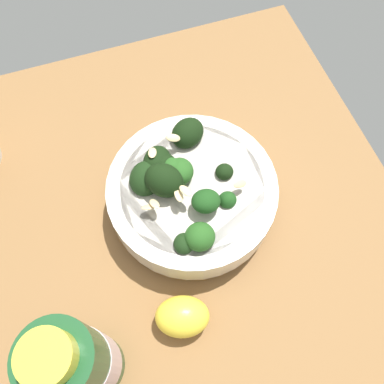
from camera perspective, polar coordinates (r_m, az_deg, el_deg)
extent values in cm
cube|color=brown|center=(55.32, -4.44, -5.59)|extent=(64.84, 64.84, 3.62)
cylinder|color=silver|center=(54.00, 0.00, -1.49)|extent=(11.57, 11.57, 1.44)
cylinder|color=silver|center=(51.38, 0.00, -0.19)|extent=(21.04, 21.04, 4.32)
cylinder|color=beige|center=(49.79, 0.00, 0.67)|extent=(17.69, 17.69, 0.80)
cylinder|color=#4A8F3C|center=(49.38, -3.76, 0.57)|extent=(2.29, 2.16, 1.88)
ellipsoid|color=black|center=(47.59, -3.90, 1.62)|extent=(7.10, 6.16, 6.27)
cylinder|color=#2F662B|center=(47.71, -1.11, -7.72)|extent=(1.43, 1.49, 1.26)
ellipsoid|color=black|center=(46.43, -1.14, -7.22)|extent=(3.58, 3.33, 3.04)
cylinder|color=#2F662B|center=(51.24, -4.08, 2.52)|extent=(2.18, 2.31, 1.75)
ellipsoid|color=black|center=(49.53, -4.23, 3.57)|extent=(4.19, 4.47, 4.01)
cylinder|color=#4A8F3C|center=(49.74, 4.85, -1.76)|extent=(1.35, 1.32, 1.45)
ellipsoid|color=#194216|center=(48.47, 4.98, -1.11)|extent=(3.13, 3.11, 3.32)
cylinder|color=#589D47|center=(48.25, 1.90, -2.10)|extent=(1.51, 1.63, 1.70)
ellipsoid|color=#194216|center=(46.72, 1.97, -1.29)|extent=(3.80, 3.97, 3.90)
cylinder|color=#3C7A32|center=(50.77, -6.55, 0.95)|extent=(1.92, 2.00, 1.69)
ellipsoid|color=black|center=(49.27, -6.76, 1.82)|extent=(6.23, 6.84, 5.60)
cylinder|color=#589D47|center=(47.72, 1.08, -6.99)|extent=(1.96, 2.01, 1.71)
ellipsoid|color=#23511C|center=(45.99, 1.11, -6.27)|extent=(4.81, 5.20, 3.76)
cylinder|color=#3C7A32|center=(51.29, -4.73, 3.21)|extent=(2.04, 1.85, 1.66)
ellipsoid|color=black|center=(49.67, -4.89, 4.23)|extent=(5.73, 5.12, 3.35)
cylinder|color=#4A8F3C|center=(51.31, 4.44, 2.07)|extent=(0.90, 1.12, 1.57)
ellipsoid|color=black|center=(50.02, 4.55, 2.84)|extent=(3.54, 3.31, 3.24)
cylinder|color=#2F662B|center=(53.43, -0.61, 7.26)|extent=(1.44, 1.61, 1.26)
ellipsoid|color=black|center=(52.05, -0.62, 8.24)|extent=(5.67, 5.81, 4.01)
cylinder|color=#4A8F3C|center=(50.21, -2.78, 2.38)|extent=(1.58, 1.46, 1.34)
ellipsoid|color=#23511C|center=(48.93, -2.85, 3.16)|extent=(3.88, 4.28, 3.46)
cylinder|color=#589D47|center=(50.33, -1.66, 2.15)|extent=(1.84, 1.68, 1.35)
ellipsoid|color=#23511C|center=(49.06, -1.70, 2.92)|extent=(5.44, 4.93, 4.45)
ellipsoid|color=#DBBC84|center=(50.13, -2.67, 7.57)|extent=(1.53, 2.06, 1.01)
ellipsoid|color=#DBBC84|center=(48.02, 6.71, 1.17)|extent=(1.15, 1.88, 1.21)
ellipsoid|color=#DBBC84|center=(46.41, -4.82, -1.87)|extent=(1.80, 1.35, 1.28)
ellipsoid|color=#DBBC84|center=(46.44, -1.82, -0.60)|extent=(1.84, 1.11, 0.63)
ellipsoid|color=#DBBC84|center=(48.71, -5.57, 5.49)|extent=(2.04, 1.53, 0.81)
ellipsoid|color=#DBBC84|center=(46.20, -1.06, 0.60)|extent=(2.07, 1.68, 0.51)
ellipsoid|color=#DBBC84|center=(46.75, -5.91, -2.40)|extent=(1.39, 1.99, 0.87)
ellipsoid|color=yellow|center=(48.26, -1.36, -17.02)|extent=(6.30, 7.31, 4.76)
cylinder|color=#194723|center=(43.57, -15.74, -22.03)|extent=(6.75, 6.75, 15.99)
cylinder|color=gold|center=(34.88, -19.65, -20.95)|extent=(4.41, 4.41, 2.14)
cylinder|color=silver|center=(45.80, -14.98, -22.22)|extent=(6.88, 6.88, 6.37)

